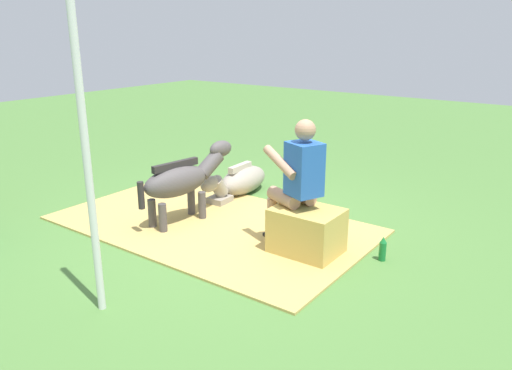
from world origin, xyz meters
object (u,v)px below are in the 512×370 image
Objects in this scene: pony_standing at (183,180)px; soda_bottle at (383,249)px; hay_bale at (307,232)px; tent_pole_left at (87,165)px; person_seated at (297,179)px; pony_lying at (239,181)px.

pony_standing reaches higher than soda_bottle.
pony_standing is at bearing 3.66° from hay_bale.
pony_standing is at bearing -66.13° from tent_pole_left.
hay_bale is at bearing 164.00° from person_seated.
tent_pole_left is (-0.78, 1.76, 0.68)m from pony_standing.
pony_standing is 0.56× the size of tent_pole_left.
pony_lying is 2.47m from soda_bottle.
soda_bottle is at bearing 162.15° from pony_lying.
person_seated is at bearing 146.24° from pony_lying.
pony_lying is at bearing -85.45° from pony_standing.
pony_lying is at bearing -17.85° from soda_bottle.
person_seated is at bearing -16.00° from hay_bale.
tent_pole_left reaches higher than soda_bottle.
person_seated reaches higher than soda_bottle.
soda_bottle is at bearing -169.87° from pony_standing.
hay_bale is 0.49× the size of pony_standing.
pony_lying is at bearing -73.40° from tent_pole_left.
person_seated reaches higher than hay_bale.
hay_bale reaches higher than soda_bottle.
pony_lying reaches higher than soda_bottle.
hay_bale is 0.27× the size of tent_pole_left.
person_seated is 0.56× the size of tent_pole_left.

